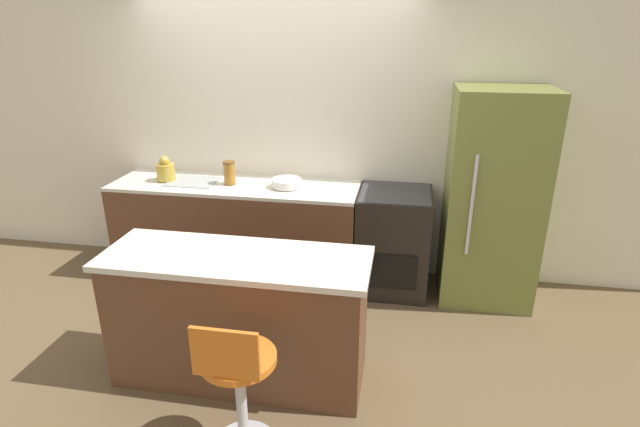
# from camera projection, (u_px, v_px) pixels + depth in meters

# --- Properties ---
(ground_plane) EXTENTS (14.00, 14.00, 0.00)m
(ground_plane) POSITION_uv_depth(u_px,v_px,m) (264.00, 294.00, 4.45)
(ground_plane) COLOR brown
(wall_back) EXTENTS (8.00, 0.06, 2.60)m
(wall_back) POSITION_uv_depth(u_px,v_px,m) (279.00, 133.00, 4.61)
(wall_back) COLOR silver
(wall_back) RESTS_ON ground_plane
(back_counter) EXTENTS (2.24, 0.64, 0.91)m
(back_counter) POSITION_uv_depth(u_px,v_px,m) (237.00, 230.00, 4.65)
(back_counter) COLOR brown
(back_counter) RESTS_ON ground_plane
(kitchen_island) EXTENTS (1.71, 0.60, 0.90)m
(kitchen_island) POSITION_uv_depth(u_px,v_px,m) (239.00, 317.00, 3.28)
(kitchen_island) COLOR brown
(kitchen_island) RESTS_ON ground_plane
(oven_range) EXTENTS (0.62, 0.65, 0.91)m
(oven_range) POSITION_uv_depth(u_px,v_px,m) (393.00, 241.00, 4.42)
(oven_range) COLOR black
(oven_range) RESTS_ON ground_plane
(refrigerator) EXTENTS (0.75, 0.67, 1.80)m
(refrigerator) POSITION_uv_depth(u_px,v_px,m) (492.00, 199.00, 4.13)
(refrigerator) COLOR olive
(refrigerator) RESTS_ON ground_plane
(stool_chair) EXTENTS (0.41, 0.41, 0.90)m
(stool_chair) POSITION_uv_depth(u_px,v_px,m) (238.00, 386.00, 2.66)
(stool_chair) COLOR #B7B7BC
(stool_chair) RESTS_ON ground_plane
(kettle) EXTENTS (0.17, 0.17, 0.22)m
(kettle) POSITION_uv_depth(u_px,v_px,m) (165.00, 170.00, 4.55)
(kettle) COLOR #B29333
(kettle) RESTS_ON back_counter
(mixing_bowl) EXTENTS (0.26, 0.26, 0.07)m
(mixing_bowl) POSITION_uv_depth(u_px,v_px,m) (287.00, 183.00, 4.39)
(mixing_bowl) COLOR white
(mixing_bowl) RESTS_ON back_counter
(canister_jar) EXTENTS (0.11, 0.11, 0.21)m
(canister_jar) POSITION_uv_depth(u_px,v_px,m) (229.00, 172.00, 4.45)
(canister_jar) COLOR #9E6623
(canister_jar) RESTS_ON back_counter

